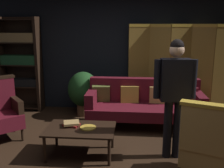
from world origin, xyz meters
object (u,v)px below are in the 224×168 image
object	(u,v)px
velvet_couch	(144,102)
armchair_gilt_accent	(206,144)
folding_screen	(180,69)
potted_plant	(83,91)
armchair_wing_left	(1,111)
coffee_table	(80,131)
book_tan_leather	(71,123)
standing_figure	(175,89)
book_red_leather	(72,125)
brass_tray	(88,128)
bookshelf	(21,62)

from	to	relation	value
velvet_couch	armchair_gilt_accent	bearing A→B (deg)	-68.56
folding_screen	potted_plant	world-z (taller)	folding_screen
armchair_wing_left	potted_plant	distance (m)	1.70
velvet_couch	coffee_table	size ratio (longest dim) A/B	2.12
armchair_wing_left	potted_plant	bearing A→B (deg)	48.18
book_tan_leather	potted_plant	bearing A→B (deg)	95.12
book_tan_leather	armchair_gilt_accent	bearing A→B (deg)	-17.73
folding_screen	potted_plant	size ratio (longest dim) A/B	2.31
coffee_table	standing_figure	size ratio (longest dim) A/B	0.59
book_red_leather	brass_tray	bearing A→B (deg)	-13.81
bookshelf	book_red_leather	world-z (taller)	bookshelf
book_red_leather	brass_tray	distance (m)	0.27
brass_tray	book_red_leather	bearing A→B (deg)	166.19
armchair_wing_left	book_red_leather	xyz separation A→B (m)	(1.28, -0.36, -0.06)
bookshelf	velvet_couch	size ratio (longest dim) A/B	0.97
standing_figure	brass_tray	bearing A→B (deg)	-177.55
book_red_leather	book_tan_leather	size ratio (longest dim) A/B	1.00
armchair_wing_left	standing_figure	bearing A→B (deg)	-7.78
velvet_couch	potted_plant	bearing A→B (deg)	159.93
folding_screen	standing_figure	size ratio (longest dim) A/B	1.27
bookshelf	brass_tray	size ratio (longest dim) A/B	8.80
velvet_couch	armchair_wing_left	xyz separation A→B (m)	(-2.39, -0.81, 0.03)
folding_screen	armchair_wing_left	bearing A→B (deg)	-154.40
folding_screen	potted_plant	xyz separation A→B (m)	(-2.00, -0.24, -0.45)
velvet_couch	book_red_leather	size ratio (longest dim) A/B	9.38
armchair_gilt_accent	book_red_leather	distance (m)	1.89
velvet_couch	potted_plant	size ratio (longest dim) A/B	2.27
armchair_gilt_accent	potted_plant	world-z (taller)	armchair_gilt_accent
coffee_table	standing_figure	xyz separation A→B (m)	(1.33, 0.06, 0.65)
folding_screen	potted_plant	bearing A→B (deg)	-173.29
armchair_gilt_accent	book_tan_leather	distance (m)	1.88
folding_screen	brass_tray	xyz separation A→B (m)	(-1.60, -1.93, -0.56)
bookshelf	armchair_wing_left	size ratio (longest dim) A/B	1.97
bookshelf	armchair_wing_left	xyz separation A→B (m)	(0.31, -1.55, -0.59)
velvet_couch	book_red_leather	world-z (taller)	velvet_couch
potted_plant	standing_figure	bearing A→B (deg)	-45.40
folding_screen	velvet_couch	world-z (taller)	folding_screen
velvet_couch	brass_tray	bearing A→B (deg)	-124.42
folding_screen	velvet_couch	xyz separation A→B (m)	(-0.75, -0.69, -0.53)
coffee_table	velvet_couch	bearing A→B (deg)	52.46
book_red_leather	coffee_table	bearing A→B (deg)	-27.59
book_tan_leather	brass_tray	world-z (taller)	book_tan_leather
armchair_gilt_accent	book_tan_leather	bearing A→B (deg)	162.27
book_tan_leather	brass_tray	size ratio (longest dim) A/B	0.97
armchair_gilt_accent	armchair_wing_left	size ratio (longest dim) A/B	1.00
bookshelf	book_tan_leather	bearing A→B (deg)	-50.25
bookshelf	armchair_gilt_accent	bearing A→B (deg)	-36.30
standing_figure	brass_tray	world-z (taller)	standing_figure
bookshelf	standing_figure	size ratio (longest dim) A/B	1.20
armchair_wing_left	potted_plant	world-z (taller)	armchair_wing_left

